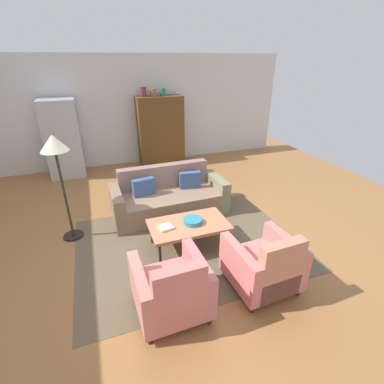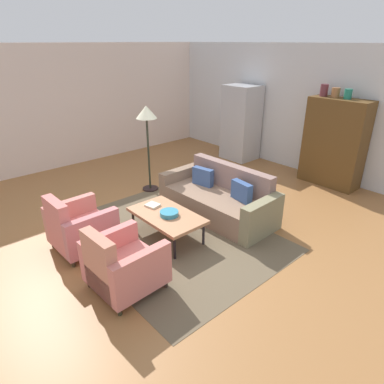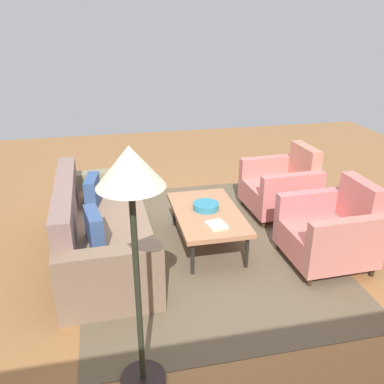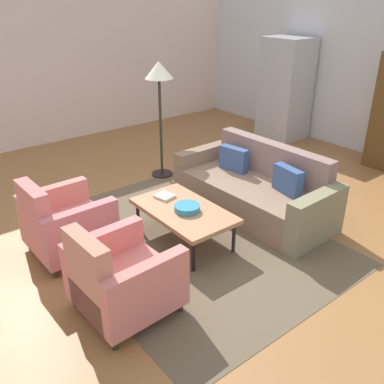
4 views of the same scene
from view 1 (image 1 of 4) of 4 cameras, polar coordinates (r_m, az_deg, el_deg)
ground_plane at (r=4.66m, az=-2.50°, el=-9.72°), size 10.25×10.25×0.00m
wall_back at (r=7.93m, az=-12.00°, el=15.77°), size 8.54×0.12×2.80m
area_rug at (r=4.57m, az=-0.85°, el=-10.47°), size 3.40×2.60×0.01m
couch at (r=5.35m, az=-4.85°, el=-1.17°), size 2.12×0.95×0.86m
coffee_table at (r=4.32m, az=-0.67°, el=-6.85°), size 1.20×0.70×0.41m
armchair_left at (r=3.33m, az=-4.02°, el=-19.48°), size 0.82×0.82×0.88m
armchair_right at (r=3.73m, az=14.62°, el=-14.50°), size 0.84×0.84×0.88m
fruit_bowl at (r=4.30m, az=0.15°, el=-5.90°), size 0.28×0.28×0.07m
book_stack at (r=4.20m, az=-5.34°, el=-7.14°), size 0.24×0.22×0.03m
cabinet at (r=7.82m, az=-6.39°, el=12.27°), size 1.20×0.51×1.80m
vase_tall at (r=7.56m, az=-9.89°, el=19.46°), size 0.15×0.15×0.24m
vase_round at (r=7.61m, az=-7.92°, el=19.45°), size 0.16×0.16×0.19m
vase_small at (r=7.67m, az=-5.99°, el=19.58°), size 0.15×0.15×0.19m
refrigerator at (r=7.54m, az=-24.78°, el=9.79°), size 0.80×0.73×1.85m
floor_lamp at (r=4.55m, az=-26.01°, el=7.07°), size 0.40×0.40×1.72m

